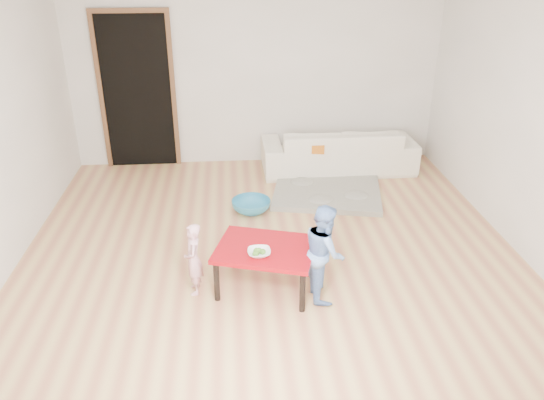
{
  "coord_description": "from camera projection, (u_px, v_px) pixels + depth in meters",
  "views": [
    {
      "loc": [
        -0.36,
        -4.69,
        2.82
      ],
      "look_at": [
        0.0,
        -0.2,
        0.65
      ],
      "focal_mm": 35.0,
      "sensor_mm": 36.0,
      "label": 1
    }
  ],
  "objects": [
    {
      "name": "floor",
      "position": [
        270.0,
        248.0,
        5.46
      ],
      "size": [
        5.0,
        5.0,
        0.01
      ],
      "primitive_type": "cube",
      "color": "#BE7751",
      "rests_on": "ground"
    },
    {
      "name": "back_wall",
      "position": [
        256.0,
        70.0,
        7.14
      ],
      "size": [
        5.0,
        0.02,
        2.6
      ],
      "primitive_type": "cube",
      "color": "white",
      "rests_on": "floor"
    },
    {
      "name": "right_wall",
      "position": [
        530.0,
        121.0,
        5.08
      ],
      "size": [
        0.02,
        5.0,
        2.6
      ],
      "primitive_type": "cube",
      "color": "white",
      "rests_on": "floor"
    },
    {
      "name": "doorway",
      "position": [
        138.0,
        93.0,
        7.13
      ],
      "size": [
        1.02,
        0.08,
        2.11
      ],
      "primitive_type": null,
      "color": "brown",
      "rests_on": "back_wall"
    },
    {
      "name": "sofa",
      "position": [
        338.0,
        149.0,
        7.25
      ],
      "size": [
        2.08,
        0.83,
        0.6
      ],
      "primitive_type": "imported",
      "rotation": [
        0.0,
        0.0,
        3.15
      ],
      "color": "white",
      "rests_on": "floor"
    },
    {
      "name": "cushion",
      "position": [
        308.0,
        145.0,
        6.96
      ],
      "size": [
        0.49,
        0.45,
        0.11
      ],
      "primitive_type": "cube",
      "rotation": [
        0.0,
        0.0,
        -0.18
      ],
      "color": "orange",
      "rests_on": "sofa"
    },
    {
      "name": "red_table",
      "position": [
        266.0,
        268.0,
        4.75
      ],
      "size": [
        1.0,
        0.86,
        0.43
      ],
      "primitive_type": null,
      "rotation": [
        0.0,
        0.0,
        -0.29
      ],
      "color": "maroon",
      "rests_on": "floor"
    },
    {
      "name": "bowl",
      "position": [
        259.0,
        253.0,
        4.52
      ],
      "size": [
        0.2,
        0.2,
        0.05
      ],
      "primitive_type": "imported",
      "color": "white",
      "rests_on": "red_table"
    },
    {
      "name": "broccoli",
      "position": [
        259.0,
        252.0,
        4.52
      ],
      "size": [
        0.12,
        0.12,
        0.06
      ],
      "primitive_type": null,
      "color": "#2D5919",
      "rests_on": "red_table"
    },
    {
      "name": "child_pink",
      "position": [
        193.0,
        259.0,
        4.64
      ],
      "size": [
        0.18,
        0.26,
        0.67
      ],
      "primitive_type": "imported",
      "rotation": [
        0.0,
        0.0,
        -1.5
      ],
      "color": "#D36078",
      "rests_on": "floor"
    },
    {
      "name": "child_blue",
      "position": [
        324.0,
        252.0,
        4.56
      ],
      "size": [
        0.35,
        0.44,
        0.88
      ],
      "primitive_type": "imported",
      "rotation": [
        0.0,
        0.0,
        1.61
      ],
      "color": "#557CC6",
      "rests_on": "floor"
    },
    {
      "name": "basin",
      "position": [
        251.0,
        206.0,
        6.19
      ],
      "size": [
        0.46,
        0.46,
        0.14
      ],
      "primitive_type": "imported",
      "color": "teal",
      "rests_on": "floor"
    },
    {
      "name": "blanket",
      "position": [
        327.0,
        192.0,
        6.62
      ],
      "size": [
        1.49,
        1.32,
        0.07
      ],
      "primitive_type": null,
      "rotation": [
        0.0,
        0.0,
        -0.2
      ],
      "color": "#9B9989",
      "rests_on": "floor"
    }
  ]
}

